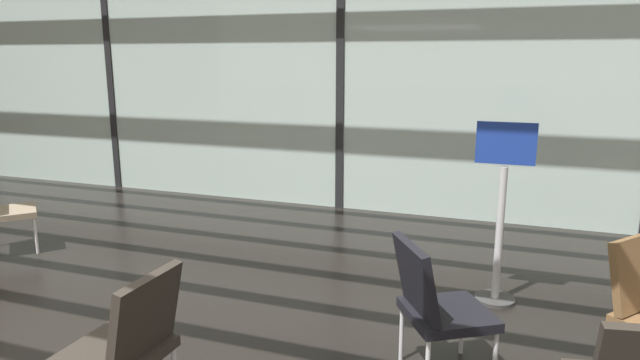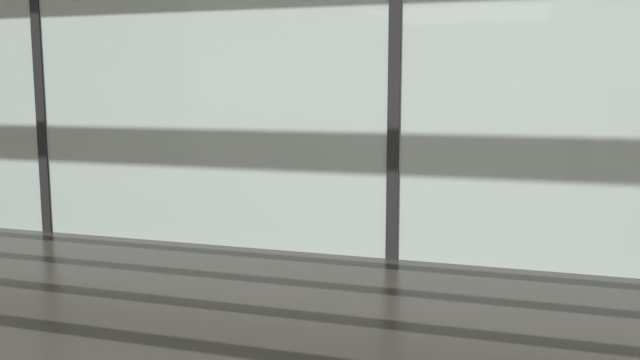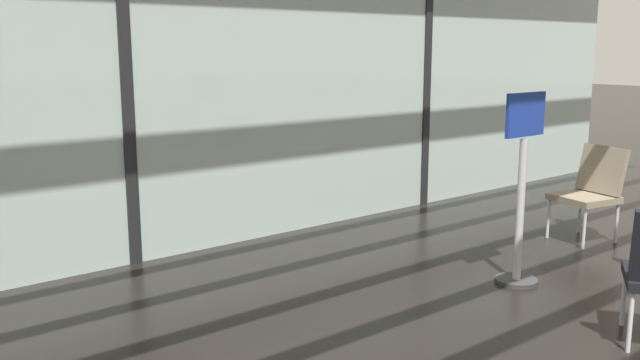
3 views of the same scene
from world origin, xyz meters
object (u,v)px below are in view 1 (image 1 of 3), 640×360
Objects in this scene: lounge_chair_7 at (435,301)px; info_sign at (500,220)px; parked_airplane at (343,55)px; lounge_chair_0 at (127,339)px.

lounge_chair_7 is 1.31m from info_sign.
info_sign is (3.44, -6.80, -1.27)m from parked_airplane.
lounge_chair_0 and lounge_chair_7 have the same top height.
parked_airplane reaches higher than info_sign.
lounge_chair_0 is 0.60× the size of info_sign.
lounge_chair_7 is at bearing 126.41° from lounge_chair_0.
info_sign is at bearing 143.70° from lounge_chair_0.
parked_airplane is at bearing -168.09° from lounge_chair_0.
lounge_chair_0 is 1.74m from lounge_chair_7.
lounge_chair_7 is at bearing -68.79° from parked_airplane.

